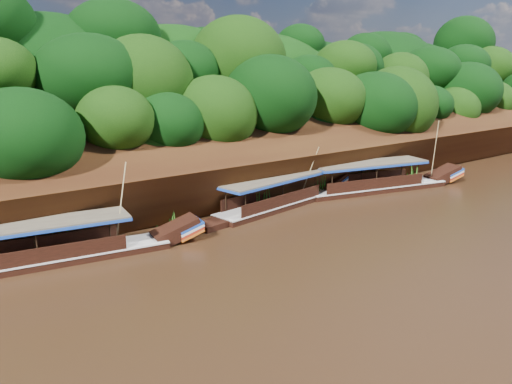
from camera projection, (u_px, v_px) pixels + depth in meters
ground at (339, 246)px, 29.55m from camera, size 160.00×160.00×0.00m
riverbank at (162, 159)px, 46.63m from camera, size 120.00×30.06×19.40m
boat_0 at (384, 183)px, 42.76m from camera, size 15.68×5.55×6.33m
boat_1 at (285, 199)px, 38.00m from camera, size 14.04×4.14×4.84m
boat_2 at (67, 251)px, 27.35m from camera, size 14.96×4.16×5.55m
reeds at (219, 204)px, 35.29m from camera, size 49.89×2.07×2.07m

